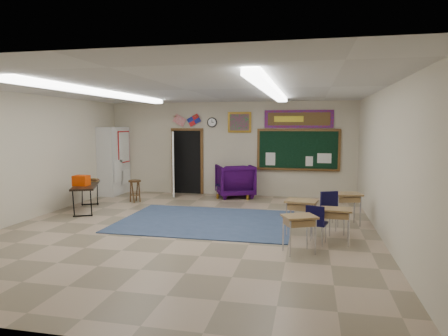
% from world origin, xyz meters
% --- Properties ---
extents(floor, '(9.00, 9.00, 0.00)m').
position_xyz_m(floor, '(0.00, 0.00, 0.00)').
color(floor, tan).
rests_on(floor, ground).
extents(back_wall, '(8.00, 0.04, 3.00)m').
position_xyz_m(back_wall, '(0.00, 4.50, 1.50)').
color(back_wall, beige).
rests_on(back_wall, floor).
extents(front_wall, '(8.00, 0.04, 3.00)m').
position_xyz_m(front_wall, '(0.00, -4.50, 1.50)').
color(front_wall, beige).
rests_on(front_wall, floor).
extents(left_wall, '(0.04, 9.00, 3.00)m').
position_xyz_m(left_wall, '(-4.00, 0.00, 1.50)').
color(left_wall, beige).
rests_on(left_wall, floor).
extents(right_wall, '(0.04, 9.00, 3.00)m').
position_xyz_m(right_wall, '(4.00, 0.00, 1.50)').
color(right_wall, beige).
rests_on(right_wall, floor).
extents(ceiling, '(8.00, 9.00, 0.04)m').
position_xyz_m(ceiling, '(0.00, 0.00, 3.00)').
color(ceiling, silver).
rests_on(ceiling, back_wall).
extents(area_rug, '(4.00, 3.00, 0.02)m').
position_xyz_m(area_rug, '(0.20, 0.80, 0.01)').
color(area_rug, '#364667').
rests_on(area_rug, floor).
extents(fluorescent_strips, '(3.86, 6.00, 0.10)m').
position_xyz_m(fluorescent_strips, '(0.00, 0.00, 2.94)').
color(fluorescent_strips, white).
rests_on(fluorescent_strips, ceiling).
extents(doorway, '(1.10, 0.89, 2.16)m').
position_xyz_m(doorway, '(-1.50, 4.35, 1.06)').
color(doorway, black).
rests_on(doorway, back_wall).
extents(chalkboard, '(2.55, 0.14, 1.30)m').
position_xyz_m(chalkboard, '(2.20, 4.46, 1.46)').
color(chalkboard, brown).
rests_on(chalkboard, back_wall).
extents(bulletin_board, '(2.10, 0.05, 0.55)m').
position_xyz_m(bulletin_board, '(2.20, 4.47, 2.45)').
color(bulletin_board, red).
rests_on(bulletin_board, back_wall).
extents(framed_art_print, '(0.75, 0.05, 0.65)m').
position_xyz_m(framed_art_print, '(0.35, 4.47, 2.35)').
color(framed_art_print, olive).
rests_on(framed_art_print, back_wall).
extents(wall_clock, '(0.32, 0.05, 0.32)m').
position_xyz_m(wall_clock, '(-0.55, 4.47, 2.35)').
color(wall_clock, black).
rests_on(wall_clock, back_wall).
extents(wall_flags, '(1.16, 0.06, 0.70)m').
position_xyz_m(wall_flags, '(-1.40, 4.44, 2.48)').
color(wall_flags, red).
rests_on(wall_flags, back_wall).
extents(storage_cabinet, '(0.59, 1.25, 2.20)m').
position_xyz_m(storage_cabinet, '(-3.71, 3.85, 1.10)').
color(storage_cabinet, silver).
rests_on(storage_cabinet, floor).
extents(wingback_armchair, '(1.46, 1.48, 1.03)m').
position_xyz_m(wingback_armchair, '(0.27, 4.15, 0.52)').
color(wingback_armchair, '#240536').
rests_on(wingback_armchair, floor).
extents(student_chair_reading, '(0.51, 0.51, 0.73)m').
position_xyz_m(student_chair_reading, '(-0.11, 4.02, 0.36)').
color(student_chair_reading, black).
rests_on(student_chair_reading, floor).
extents(student_chair_desk_a, '(0.46, 0.46, 0.77)m').
position_xyz_m(student_chair_desk_a, '(2.72, -0.50, 0.38)').
color(student_chair_desk_a, black).
rests_on(student_chair_desk_a, floor).
extents(student_chair_desk_b, '(0.58, 0.58, 0.87)m').
position_xyz_m(student_chair_desk_b, '(3.07, 0.30, 0.43)').
color(student_chair_desk_b, black).
rests_on(student_chair_desk_b, floor).
extents(student_desk_front_left, '(0.69, 0.56, 0.74)m').
position_xyz_m(student_desk_front_left, '(2.42, 0.01, 0.41)').
color(student_desk_front_left, olive).
rests_on(student_desk_front_left, floor).
extents(student_desk_front_right, '(0.71, 0.60, 0.73)m').
position_xyz_m(student_desk_front_right, '(3.40, 1.15, 0.41)').
color(student_desk_front_right, olive).
rests_on(student_desk_front_right, floor).
extents(student_desk_back_left, '(0.69, 0.62, 0.68)m').
position_xyz_m(student_desk_back_left, '(2.41, -1.11, 0.38)').
color(student_desk_back_left, olive).
rests_on(student_desk_back_left, floor).
extents(student_desk_back_right, '(0.59, 0.45, 0.68)m').
position_xyz_m(student_desk_back_right, '(3.08, -0.38, 0.38)').
color(student_desk_back_right, olive).
rests_on(student_desk_back_right, floor).
extents(folding_table, '(1.21, 1.78, 0.97)m').
position_xyz_m(folding_table, '(-3.23, 1.32, 0.38)').
color(folding_table, black).
rests_on(folding_table, floor).
extents(wooden_stool, '(0.37, 0.37, 0.65)m').
position_xyz_m(wooden_stool, '(-2.46, 2.68, 0.33)').
color(wooden_stool, '#492E16').
rests_on(wooden_stool, floor).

